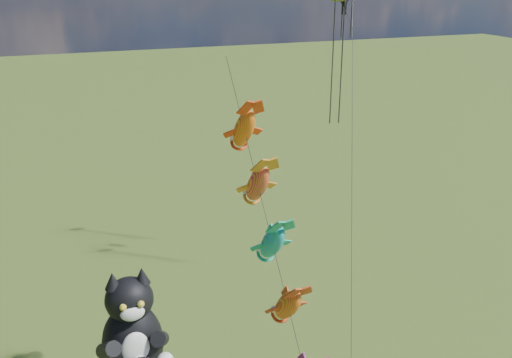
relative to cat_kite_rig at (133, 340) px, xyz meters
name	(u,v)px	position (x,y,z in m)	size (l,w,h in m)	color
cat_kite_rig	(133,340)	(0.00, 0.00, 0.00)	(2.76, 4.23, 12.03)	brown
fish_windsock_rig	(280,274)	(6.36, 0.36, 1.51)	(1.04, 15.97, 18.70)	brown
parafoil_rig	(345,7)	(17.12, 15.72, 11.19)	(7.69, 16.23, 27.79)	brown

